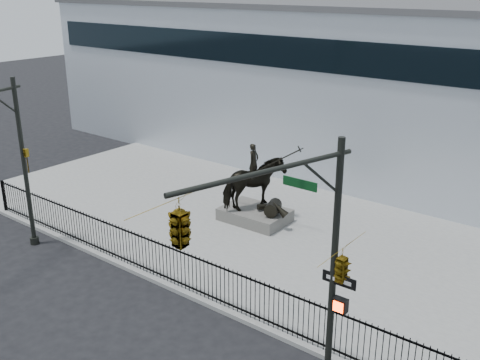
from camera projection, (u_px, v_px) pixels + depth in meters
The scene contains 8 objects.
ground at pixel (146, 301), 19.37m from camera, with size 120.00×120.00×0.00m, color black.
plaza at pixel (265, 232), 24.53m from camera, with size 30.00×12.00×0.15m, color gray.
building at pixel (396, 88), 32.67m from camera, with size 44.00×14.00×9.00m, color white.
picket_fence at pixel (171, 264), 19.99m from camera, with size 22.10×0.10×1.50m.
statue_plinth at pixel (255, 215), 25.39m from camera, with size 2.95×2.03×0.55m, color #57544F.
equestrian_statue at pixel (256, 185), 24.88m from camera, with size 3.78×2.38×3.20m.
traffic_signal_left at pixel (7, 158), 21.47m from camera, with size 1.52×4.84×7.00m.
traffic_signal_right at pixel (267, 247), 12.49m from camera, with size 2.17×6.86×7.00m.
Camera 1 is at (12.95, -11.24, 10.45)m, focal length 42.00 mm.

